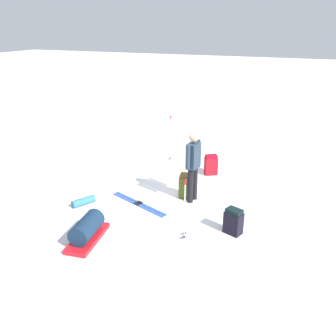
{
  "coord_description": "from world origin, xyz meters",
  "views": [
    {
      "loc": [
        -7.36,
        -3.04,
        3.97
      ],
      "look_at": [
        0.0,
        0.0,
        0.7
      ],
      "focal_mm": 37.75,
      "sensor_mm": 36.0,
      "label": 1
    }
  ],
  "objects": [
    {
      "name": "ski_pair_near",
      "position": [
        -0.78,
        0.43,
        0.01
      ],
      "size": [
        0.75,
        1.66,
        0.05
      ],
      "color": "#2A50A9",
      "rests_on": "ground_plane"
    },
    {
      "name": "backpack_large_dark",
      "position": [
        -0.0,
        -0.48,
        0.3
      ],
      "size": [
        0.3,
        0.38,
        0.62
      ],
      "color": "#50551C",
      "rests_on": "ground_plane"
    },
    {
      "name": "ground_plane",
      "position": [
        0.0,
        0.0,
        0.0
      ],
      "size": [
        80.0,
        80.0,
        0.0
      ],
      "primitive_type": "plane",
      "color": "white"
    },
    {
      "name": "skier_standing",
      "position": [
        -0.1,
        -0.67,
        0.95
      ],
      "size": [
        0.56,
        0.28,
        1.7
      ],
      "color": "black",
      "rests_on": "ground_plane"
    },
    {
      "name": "backpack_small_spare",
      "position": [
        1.61,
        -0.64,
        0.28
      ],
      "size": [
        0.38,
        0.42,
        0.58
      ],
      "color": "maroon",
      "rests_on": "ground_plane"
    },
    {
      "name": "sleeping_mat_rolled",
      "position": [
        -1.3,
        1.62,
        0.09
      ],
      "size": [
        0.57,
        0.42,
        0.18
      ],
      "primitive_type": "cylinder",
      "rotation": [
        0.0,
        1.57,
        2.64
      ],
      "color": "teal",
      "rests_on": "ground_plane"
    },
    {
      "name": "ski_poles_planted_far",
      "position": [
        2.28,
        0.86,
        0.76
      ],
      "size": [
        0.21,
        0.11,
        1.38
      ],
      "color": "#B7B2C9",
      "rests_on": "ground_plane"
    },
    {
      "name": "ski_poles_planted_near",
      "position": [
        -1.68,
        -1.04,
        0.7
      ],
      "size": [
        0.2,
        0.11,
        1.25
      ],
      "color": "#AEBEBE",
      "rests_on": "ground_plane"
    },
    {
      "name": "backpack_bright",
      "position": [
        -1.15,
        -1.9,
        0.27
      ],
      "size": [
        0.34,
        0.41,
        0.55
      ],
      "color": "black",
      "rests_on": "ground_plane"
    },
    {
      "name": "gear_sled",
      "position": [
        -2.49,
        0.68,
        0.22
      ],
      "size": [
        1.19,
        0.6,
        0.49
      ],
      "color": "red",
      "rests_on": "ground_plane"
    }
  ]
}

